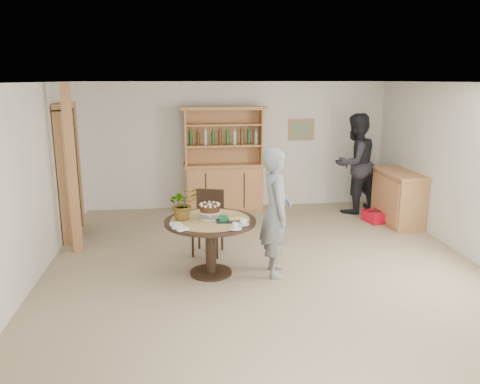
% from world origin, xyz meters
% --- Properties ---
extents(ground, '(7.00, 7.00, 0.00)m').
position_xyz_m(ground, '(0.00, 0.00, 0.00)').
color(ground, tan).
rests_on(ground, ground).
extents(room_shell, '(6.04, 7.04, 2.52)m').
position_xyz_m(room_shell, '(0.00, 0.01, 1.74)').
color(room_shell, white).
rests_on(room_shell, ground).
extents(doorway, '(0.13, 1.10, 2.18)m').
position_xyz_m(doorway, '(-2.93, 2.00, 1.11)').
color(doorway, black).
rests_on(doorway, ground).
extents(pine_post, '(0.12, 0.12, 2.50)m').
position_xyz_m(pine_post, '(-2.70, 1.20, 1.25)').
color(pine_post, tan).
rests_on(pine_post, ground).
extents(hutch, '(1.62, 0.54, 2.04)m').
position_xyz_m(hutch, '(-0.30, 3.24, 0.69)').
color(hutch, tan).
rests_on(hutch, ground).
extents(sideboard, '(0.54, 1.26, 0.94)m').
position_xyz_m(sideboard, '(2.74, 2.00, 0.47)').
color(sideboard, tan).
rests_on(sideboard, ground).
extents(dining_table, '(1.20, 1.20, 0.76)m').
position_xyz_m(dining_table, '(-0.76, 0.11, 0.60)').
color(dining_table, black).
rests_on(dining_table, ground).
extents(dining_chair, '(0.52, 0.52, 0.95)m').
position_xyz_m(dining_chair, '(-0.73, 0.94, 0.54)').
color(dining_chair, black).
rests_on(dining_chair, ground).
extents(birthday_cake, '(0.30, 0.30, 0.20)m').
position_xyz_m(birthday_cake, '(-0.76, 0.16, 0.88)').
color(birthday_cake, white).
rests_on(birthday_cake, dining_table).
extents(flower_vase, '(0.47, 0.44, 0.42)m').
position_xyz_m(flower_vase, '(-1.11, 0.16, 0.97)').
color(flower_vase, '#3F7233').
rests_on(flower_vase, dining_table).
extents(gift_tray, '(0.30, 0.20, 0.08)m').
position_xyz_m(gift_tray, '(-0.54, -0.01, 0.79)').
color(gift_tray, black).
rests_on(gift_tray, dining_table).
extents(coffee_cup_a, '(0.15, 0.15, 0.09)m').
position_xyz_m(coffee_cup_a, '(-0.36, -0.17, 0.80)').
color(coffee_cup_a, white).
rests_on(coffee_cup_a, dining_table).
extents(coffee_cup_b, '(0.15, 0.15, 0.08)m').
position_xyz_m(coffee_cup_b, '(-0.48, -0.34, 0.79)').
color(coffee_cup_b, white).
rests_on(coffee_cup_b, dining_table).
extents(napkins, '(0.24, 0.33, 0.03)m').
position_xyz_m(napkins, '(-1.17, -0.20, 0.77)').
color(napkins, white).
rests_on(napkins, dining_table).
extents(teen_boy, '(0.44, 0.64, 1.71)m').
position_xyz_m(teen_boy, '(0.09, 0.01, 0.86)').
color(teen_boy, gray).
rests_on(teen_boy, ground).
extents(adult_person, '(1.16, 1.06, 1.92)m').
position_xyz_m(adult_person, '(2.20, 2.79, 0.96)').
color(adult_person, black).
rests_on(adult_person, ground).
extents(red_suitcase, '(0.68, 0.53, 0.21)m').
position_xyz_m(red_suitcase, '(2.50, 2.11, 0.10)').
color(red_suitcase, red).
rests_on(red_suitcase, ground).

